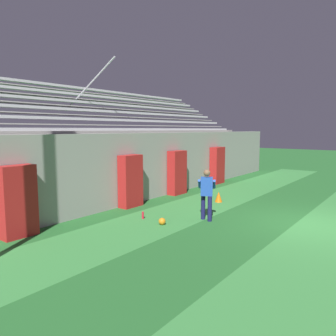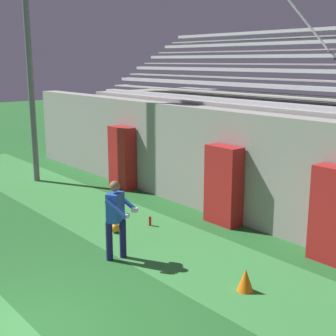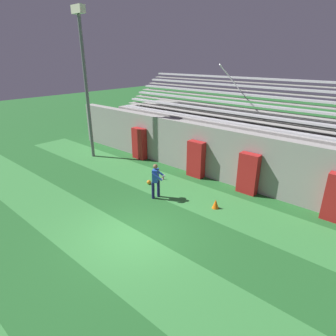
# 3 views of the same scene
# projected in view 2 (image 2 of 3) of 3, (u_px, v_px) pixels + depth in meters

# --- Properties ---
(ground_plane) EXTENTS (80.00, 80.00, 0.00)m
(ground_plane) POSITION_uv_depth(u_px,v_px,m) (21.00, 336.00, 6.98)
(ground_plane) COLOR #236028
(turf_stripe_far) EXTENTS (28.00, 2.49, 0.01)m
(turf_stripe_far) POSITION_uv_depth(u_px,v_px,m) (210.00, 264.00, 9.47)
(turf_stripe_far) COLOR #38843D
(turf_stripe_far) RESTS_ON ground
(back_wall) EXTENTS (24.00, 0.60, 2.80)m
(back_wall) POSITION_uv_depth(u_px,v_px,m) (289.00, 177.00, 10.74)
(back_wall) COLOR #999691
(back_wall) RESTS_ON ground
(padding_pillar_gate_left) EXTENTS (0.95, 0.44, 1.99)m
(padding_pillar_gate_left) POSITION_uv_depth(u_px,v_px,m) (223.00, 185.00, 11.63)
(padding_pillar_gate_left) COLOR #B21E1E
(padding_pillar_gate_left) RESTS_ON ground
(padding_pillar_gate_right) EXTENTS (0.95, 0.44, 1.99)m
(padding_pillar_gate_right) POSITION_uv_depth(u_px,v_px,m) (335.00, 216.00, 9.35)
(padding_pillar_gate_right) COLOR #B21E1E
(padding_pillar_gate_right) RESTS_ON ground
(padding_pillar_far_left) EXTENTS (0.95, 0.44, 1.99)m
(padding_pillar_far_left) POSITION_uv_depth(u_px,v_px,m) (122.00, 158.00, 14.95)
(padding_pillar_far_left) COLOR #B21E1E
(padding_pillar_far_left) RESTS_ON ground
(floodlight_pole) EXTENTS (0.90, 0.36, 8.82)m
(floodlight_pole) POSITION_uv_depth(u_px,v_px,m) (26.00, 13.00, 14.82)
(floodlight_pole) COLOR slate
(floodlight_pole) RESTS_ON ground
(goalkeeper) EXTENTS (0.69, 0.73, 1.67)m
(goalkeeper) POSITION_uv_depth(u_px,v_px,m) (116.00, 215.00, 9.51)
(goalkeeper) COLOR #19194C
(goalkeeper) RESTS_ON ground
(soccer_ball) EXTENTS (0.22, 0.22, 0.22)m
(soccer_ball) POSITION_uv_depth(u_px,v_px,m) (115.00, 228.00, 11.18)
(soccer_ball) COLOR orange
(soccer_ball) RESTS_ON ground
(traffic_cone) EXTENTS (0.30, 0.30, 0.42)m
(traffic_cone) POSITION_uv_depth(u_px,v_px,m) (245.00, 280.00, 8.31)
(traffic_cone) COLOR orange
(traffic_cone) RESTS_ON ground
(water_bottle) EXTENTS (0.07, 0.07, 0.24)m
(water_bottle) POSITION_uv_depth(u_px,v_px,m) (150.00, 221.00, 11.64)
(water_bottle) COLOR red
(water_bottle) RESTS_ON ground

